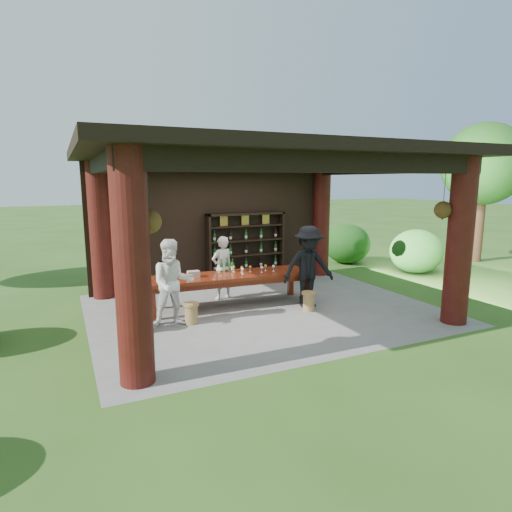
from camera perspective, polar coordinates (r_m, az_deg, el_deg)
name	(u,v)px	position (r m, az deg, el deg)	size (l,w,h in m)	color
ground	(263,309)	(9.66, 1.00, -7.11)	(90.00, 90.00, 0.00)	#2D5119
pavilion	(255,213)	(9.64, -0.14, 5.77)	(7.50, 6.00, 3.60)	slate
wine_shelf	(246,248)	(11.87, -1.34, 1.06)	(2.24, 0.34, 1.97)	black
tasting_table	(228,279)	(9.74, -3.71, -3.10)	(3.80, 1.18, 0.75)	#561E0C
stool_near_left	(191,313)	(8.77, -8.62, -7.48)	(0.33, 0.33, 0.43)	olive
stool_near_right	(309,301)	(9.55, 7.05, -5.96)	(0.33, 0.33, 0.43)	olive
stool_far_left	(137,318)	(8.47, -15.63, -7.96)	(0.41, 0.41, 0.54)	olive
host	(222,268)	(10.37, -4.54, -1.57)	(0.56, 0.37, 1.53)	silver
guest_woman	(173,283)	(8.55, -11.05, -3.55)	(0.84, 0.66, 1.74)	white
guest_man	(308,267)	(9.75, 7.00, -1.41)	(1.20, 0.69, 1.85)	black
table_bottles	(227,265)	(9.98, -3.91, -1.21)	(0.34, 0.18, 0.31)	#194C1E
table_glasses	(253,269)	(9.92, -0.43, -1.73)	(0.94, 0.38, 0.15)	silver
napkin_basket	(193,274)	(9.50, -8.34, -2.40)	(0.26, 0.18, 0.14)	#BF6672
shrubs	(336,275)	(10.68, 10.56, -2.56)	(14.06, 8.83, 1.36)	#194C14
trees	(366,162)	(12.92, 14.42, 12.05)	(21.92, 10.47, 4.80)	#3F2819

